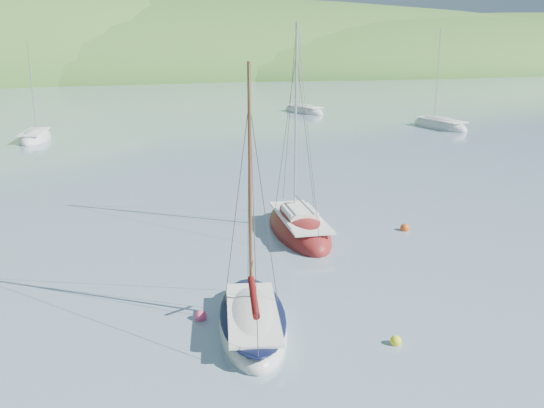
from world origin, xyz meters
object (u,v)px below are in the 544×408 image
object	(u,v)px
daysailer_white	(253,323)
distant_sloop_b	(304,111)
distant_sloop_d	(440,126)
distant_sloop_a	(35,138)
sloop_red	(299,229)

from	to	relation	value
daysailer_white	distant_sloop_b	world-z (taller)	distant_sloop_b
distant_sloop_b	distant_sloop_d	size ratio (longest dim) A/B	0.92
daysailer_white	distant_sloop_a	xyz separation A→B (m)	(-9.24, 45.86, -0.04)
sloop_red	distant_sloop_d	bearing A→B (deg)	53.27
sloop_red	distant_sloop_d	xyz separation A→B (m)	(28.75, 30.75, -0.02)
daysailer_white	sloop_red	xyz separation A→B (m)	(5.43, 9.71, -0.00)
distant_sloop_a	daysailer_white	bearing A→B (deg)	-67.98
distant_sloop_a	distant_sloop_d	xyz separation A→B (m)	(43.41, -5.40, 0.02)
daysailer_white	distant_sloop_b	size ratio (longest dim) A/B	0.91
sloop_red	distant_sloop_b	size ratio (longest dim) A/B	1.08
daysailer_white	distant_sloop_b	bearing A→B (deg)	80.39
daysailer_white	distant_sloop_d	size ratio (longest dim) A/B	0.84
distant_sloop_b	sloop_red	bearing A→B (deg)	-128.34
distant_sloop_a	sloop_red	bearing A→B (deg)	-57.28
distant_sloop_a	distant_sloop_b	xyz separation A→B (m)	(33.85, 12.77, 0.00)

